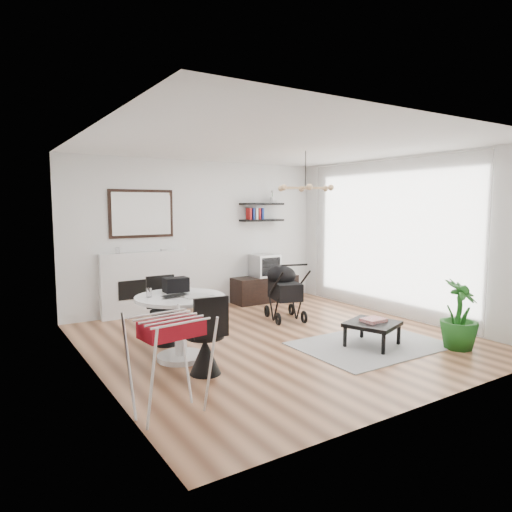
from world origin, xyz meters
TOP-DOWN VIEW (x-y plane):
  - floor at (0.00, 0.00)m, footprint 5.00×5.00m
  - ceiling at (0.00, 0.00)m, footprint 5.00×5.00m
  - wall_back at (0.00, 2.50)m, footprint 5.00×0.00m
  - wall_left at (-2.50, 0.00)m, footprint 0.00×5.00m
  - wall_right at (2.50, 0.00)m, footprint 0.00×5.00m
  - sheer_curtain at (2.40, 0.20)m, footprint 0.04×3.60m
  - fireplace at (-1.10, 2.42)m, footprint 1.50×0.17m
  - shelf_lower at (1.28, 2.37)m, footprint 0.90×0.25m
  - shelf_upper at (1.28, 2.37)m, footprint 0.90×0.25m
  - pendant_lamp at (0.70, 0.30)m, footprint 0.90×0.90m
  - tv_console at (1.28, 2.26)m, footprint 1.33×0.47m
  - crt_tv at (1.28, 2.25)m, footprint 0.50×0.44m
  - dining_table at (-1.50, -0.05)m, footprint 1.09×1.09m
  - laptop at (-1.57, -0.13)m, footprint 0.36×0.26m
  - black_bag at (-1.44, 0.22)m, footprint 0.30×0.18m
  - newspaper at (-1.34, -0.15)m, footprint 0.40×0.34m
  - drinking_glass at (-1.84, 0.08)m, footprint 0.07×0.07m
  - chair_far at (-1.41, 0.66)m, footprint 0.44×0.44m
  - chair_near at (-1.46, -0.66)m, footprint 0.43×0.45m
  - drying_rack at (-2.18, -1.40)m, footprint 0.67×0.64m
  - stroller at (0.77, 0.92)m, footprint 0.69×0.89m
  - rug at (0.90, -0.90)m, footprint 1.95×1.41m
  - coffee_table at (0.88, -0.94)m, footprint 0.80×0.80m
  - magazines at (0.91, -0.93)m, footprint 0.31×0.25m
  - potted_plant at (1.78, -1.62)m, footprint 0.65×0.65m

SIDE VIEW (x-z plane):
  - floor at x=0.00m, z-range 0.00..0.00m
  - rug at x=0.90m, z-range 0.00..0.01m
  - tv_console at x=1.28m, z-range 0.00..0.50m
  - chair_near at x=-1.46m, z-range -0.17..0.74m
  - chair_far at x=-1.41m, z-range -0.17..0.75m
  - coffee_table at x=0.88m, z-range 0.14..0.46m
  - magazines at x=0.91m, z-range 0.33..0.38m
  - stroller at x=0.77m, z-range -0.07..0.92m
  - potted_plant at x=1.78m, z-range 0.00..0.91m
  - drying_rack at x=-2.18m, z-range 0.02..0.94m
  - dining_table at x=-1.50m, z-range 0.13..0.92m
  - fireplace at x=-1.10m, z-range -0.39..1.77m
  - crt_tv at x=1.28m, z-range 0.50..0.94m
  - newspaper at x=-1.34m, z-range 0.80..0.81m
  - laptop at x=-1.57m, z-range 0.80..0.82m
  - drinking_glass at x=-1.84m, z-range 0.80..0.91m
  - black_bag at x=-1.44m, z-range 0.80..0.98m
  - wall_back at x=0.00m, z-range -1.15..3.85m
  - wall_left at x=-2.50m, z-range -1.15..3.85m
  - wall_right at x=2.50m, z-range -1.15..3.85m
  - sheer_curtain at x=2.40m, z-range 0.05..2.65m
  - shelf_lower at x=1.28m, z-range 1.58..1.62m
  - shelf_upper at x=1.28m, z-range 1.90..1.94m
  - pendant_lamp at x=0.70m, z-range 2.10..2.20m
  - ceiling at x=0.00m, z-range 2.70..2.70m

